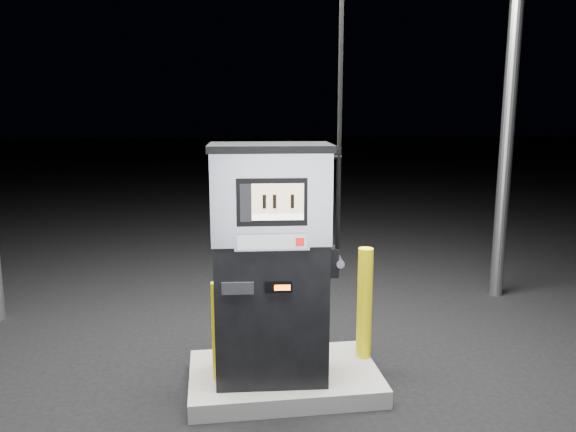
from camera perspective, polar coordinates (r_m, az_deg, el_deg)
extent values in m
plane|color=black|center=(5.04, -0.39, -16.88)|extent=(80.00, 80.00, 0.00)
cube|color=#61615C|center=(5.00, -0.39, -16.12)|extent=(1.60, 1.00, 0.15)
cylinder|color=gray|center=(7.35, 21.50, 9.43)|extent=(0.16, 0.16, 4.50)
cube|color=black|center=(4.63, -1.72, -9.48)|extent=(0.92, 0.58, 1.17)
cube|color=silver|center=(4.39, -1.79, 2.05)|extent=(0.94, 0.60, 0.70)
cube|color=black|center=(4.35, -1.82, 6.99)|extent=(0.98, 0.64, 0.06)
cube|color=black|center=(4.12, -1.64, 1.40)|extent=(0.52, 0.06, 0.36)
cube|color=beige|center=(4.11, -1.05, 1.76)|extent=(0.38, 0.03, 0.22)
cube|color=white|center=(4.13, -1.04, -0.10)|extent=(0.38, 0.03, 0.05)
cube|color=silver|center=(4.19, -1.62, -2.65)|extent=(0.56, 0.07, 0.13)
cube|color=#9EA1A6|center=(4.17, -1.61, -2.70)|extent=(0.51, 0.04, 0.10)
cube|color=red|center=(4.18, 1.21, -2.66)|extent=(0.07, 0.01, 0.07)
cube|color=black|center=(4.29, -0.97, -7.26)|extent=(0.21, 0.03, 0.08)
cube|color=#EA4C0B|center=(4.28, -0.58, -7.30)|extent=(0.12, 0.01, 0.04)
cube|color=black|center=(4.28, -5.13, -7.33)|extent=(0.24, 0.04, 0.09)
cube|color=black|center=(4.55, 4.46, -4.60)|extent=(0.11, 0.17, 0.23)
cylinder|color=gray|center=(4.56, 5.16, -4.58)|extent=(0.08, 0.21, 0.07)
cylinder|color=black|center=(4.36, 5.38, 15.45)|extent=(0.04, 0.04, 2.90)
cylinder|color=yellow|center=(4.68, -7.08, -11.57)|extent=(0.13, 0.13, 0.83)
cylinder|color=yellow|center=(5.06, 7.78, -8.78)|extent=(0.17, 0.17, 1.00)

